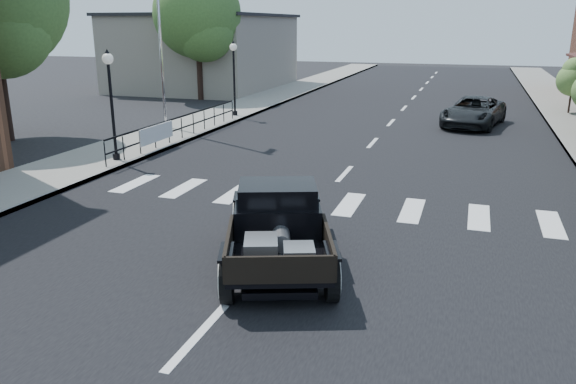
% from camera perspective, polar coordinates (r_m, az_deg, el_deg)
% --- Properties ---
extents(ground, '(120.00, 120.00, 0.00)m').
position_cam_1_polar(ground, '(11.24, -2.14, -6.96)').
color(ground, black).
rests_on(ground, ground).
extents(road, '(14.00, 80.00, 0.02)m').
position_cam_1_polar(road, '(25.31, 9.77, 6.22)').
color(road, black).
rests_on(road, ground).
extents(road_markings, '(12.00, 60.00, 0.06)m').
position_cam_1_polar(road_markings, '(20.47, 7.61, 3.83)').
color(road_markings, silver).
rests_on(road_markings, ground).
extents(sidewalk_left, '(3.00, 80.00, 0.15)m').
position_cam_1_polar(sidewalk_left, '(27.81, -7.93, 7.37)').
color(sidewalk_left, gray).
rests_on(sidewalk_left, ground).
extents(low_building_left, '(10.00, 12.00, 5.00)m').
position_cam_1_polar(low_building_left, '(42.04, -8.34, 13.79)').
color(low_building_left, gray).
rests_on(low_building_left, ground).
extents(railing, '(0.08, 10.00, 1.00)m').
position_cam_1_polar(railing, '(22.80, -10.76, 6.66)').
color(railing, black).
rests_on(railing, sidewalk_left).
extents(banner, '(0.04, 2.20, 0.60)m').
position_cam_1_polar(banner, '(21.10, -13.14, 5.17)').
color(banner, silver).
rests_on(banner, sidewalk_left).
extents(lamp_post_b, '(0.36, 0.36, 3.60)m').
position_cam_1_polar(lamp_post_b, '(19.42, -17.46, 8.36)').
color(lamp_post_b, black).
rests_on(lamp_post_b, sidewalk_left).
extents(lamp_post_c, '(0.36, 0.36, 3.60)m').
position_cam_1_polar(lamp_post_c, '(28.10, -5.50, 11.40)').
color(lamp_post_c, black).
rests_on(lamp_post_c, sidewalk_left).
extents(big_tree_far, '(5.26, 5.26, 7.73)m').
position_cam_1_polar(big_tree_far, '(35.51, -9.11, 15.46)').
color(big_tree_far, '#3B6029').
rests_on(big_tree_far, ground).
extents(small_tree_e, '(1.59, 1.59, 2.66)m').
position_cam_1_polar(small_tree_e, '(32.20, 26.89, 9.53)').
color(small_tree_e, '#527636').
rests_on(small_tree_e, sidewalk_right).
extents(hotrod_pickup, '(3.60, 5.06, 1.59)m').
position_cam_1_polar(hotrod_pickup, '(10.84, -1.05, -3.32)').
color(hotrod_pickup, black).
rests_on(hotrod_pickup, ground).
extents(second_car, '(3.12, 5.10, 1.32)m').
position_cam_1_polar(second_car, '(27.20, 18.34, 7.73)').
color(second_car, black).
rests_on(second_car, ground).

